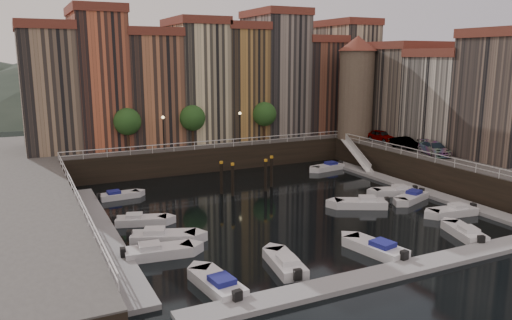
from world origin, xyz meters
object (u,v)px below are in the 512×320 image
corner_tower (356,86)px  boat_left_2 (162,237)px  boat_left_1 (157,252)px  gangway (357,154)px  car_b (405,144)px  car_c (434,149)px  boat_left_3 (140,220)px  mooring_pilings (248,177)px  car_a (381,136)px

corner_tower → boat_left_2: 38.87m
boat_left_2 → boat_left_1: bearing=-90.7°
gangway → boat_left_2: bearing=-153.6°
car_b → car_c: bearing=-88.6°
boat_left_2 → boat_left_3: bearing=117.6°
mooring_pilings → car_c: car_c is taller
car_b → car_a: bearing=79.8°
corner_tower → mooring_pilings: 23.63m
boat_left_1 → car_b: 36.45m
car_b → boat_left_2: bearing=-164.9°
corner_tower → boat_left_1: bearing=-146.8°
corner_tower → car_b: size_ratio=3.32×
boat_left_2 → corner_tower: bearing=51.6°
corner_tower → car_b: (0.61, -9.37, -6.51)m
car_c → gangway: bearing=128.4°
boat_left_3 → car_b: car_b is taller
mooring_pilings → boat_left_3: (-12.75, -5.45, -1.30)m
gangway → car_a: (4.37, 0.68, 1.83)m
boat_left_1 → car_a: car_a is taller
boat_left_1 → car_c: car_c is taller
boat_left_1 → car_a: size_ratio=1.18×
corner_tower → car_a: (1.47, -3.82, -6.45)m
boat_left_3 → car_b: (33.55, 4.89, 3.34)m
boat_left_1 → car_a: (34.94, 18.06, 3.35)m
gangway → car_b: 6.26m
boat_left_2 → car_c: (33.21, 5.31, 3.33)m
mooring_pilings → car_a: size_ratio=1.46×
car_b → gangway: bearing=124.3°
boat_left_2 → boat_left_3: boat_left_2 is taller
car_c → car_a: bearing=103.0°
boat_left_1 → car_c: size_ratio=1.01×
boat_left_3 → car_c: car_c is taller
boat_left_2 → car_a: (33.85, 15.33, 3.34)m
boat_left_2 → car_a: bearing=45.4°
gangway → boat_left_3: size_ratio=1.80×
car_a → car_b: size_ratio=1.05×
gangway → mooring_pilings: size_ratio=1.31×
car_a → gangway: bearing=-174.5°
corner_tower → car_b: 11.43m
corner_tower → mooring_pilings: bearing=-156.4°
gangway → boat_left_3: (-30.04, -9.76, -1.57)m
mooring_pilings → boat_left_2: 16.04m
gangway → boat_left_2: 32.95m
boat_left_2 → boat_left_3: (-0.56, 4.90, -0.06)m
boat_left_2 → car_b: 34.56m
corner_tower → car_c: size_ratio=2.71×
gangway → car_c: 10.22m
mooring_pilings → car_a: car_a is taller
gangway → boat_left_1: gangway is taller
gangway → car_a: bearing=8.8°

